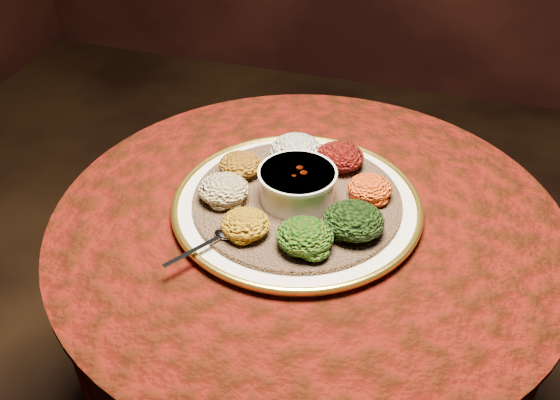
% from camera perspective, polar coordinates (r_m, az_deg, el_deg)
% --- Properties ---
extents(table, '(0.96, 0.96, 0.73)m').
position_cam_1_polar(table, '(1.28, 2.35, -7.83)').
color(table, black).
rests_on(table, ground).
extents(platter, '(0.57, 0.57, 0.02)m').
position_cam_1_polar(platter, '(1.17, 1.55, -0.44)').
color(platter, white).
rests_on(platter, table).
extents(injera, '(0.45, 0.45, 0.01)m').
position_cam_1_polar(injera, '(1.16, 1.56, -0.02)').
color(injera, '#855E42').
rests_on(injera, platter).
extents(stew_bowl, '(0.15, 0.15, 0.06)m').
position_cam_1_polar(stew_bowl, '(1.14, 1.60, 1.57)').
color(stew_bowl, silver).
rests_on(stew_bowl, injera).
extents(spoon, '(0.09, 0.12, 0.01)m').
position_cam_1_polar(spoon, '(1.07, -5.47, -3.33)').
color(spoon, silver).
rests_on(spoon, injera).
extents(portion_ayib, '(0.10, 0.09, 0.05)m').
position_cam_1_polar(portion_ayib, '(1.26, 1.52, 4.78)').
color(portion_ayib, silver).
rests_on(portion_ayib, injera).
extents(portion_kitfo, '(0.10, 0.09, 0.05)m').
position_cam_1_polar(portion_kitfo, '(1.24, 5.47, 3.97)').
color(portion_kitfo, black).
rests_on(portion_kitfo, injera).
extents(portion_tikil, '(0.08, 0.08, 0.04)m').
position_cam_1_polar(portion_tikil, '(1.17, 8.22, 1.12)').
color(portion_tikil, '#C68710').
rests_on(portion_tikil, injera).
extents(portion_gomen, '(0.11, 0.10, 0.05)m').
position_cam_1_polar(portion_gomen, '(1.08, 6.76, -1.86)').
color(portion_gomen, black).
rests_on(portion_gomen, injera).
extents(portion_mixveg, '(0.10, 0.09, 0.05)m').
position_cam_1_polar(portion_mixveg, '(1.04, 2.28, -3.32)').
color(portion_mixveg, '#9B370A').
rests_on(portion_mixveg, injera).
extents(portion_kik, '(0.09, 0.08, 0.04)m').
position_cam_1_polar(portion_kik, '(1.07, -3.18, -2.20)').
color(portion_kik, '#B4800F').
rests_on(portion_kik, injera).
extents(portion_timatim, '(0.10, 0.09, 0.05)m').
position_cam_1_polar(portion_timatim, '(1.15, -5.15, 0.99)').
color(portion_timatim, maroon).
rests_on(portion_timatim, injera).
extents(portion_shiro, '(0.09, 0.08, 0.04)m').
position_cam_1_polar(portion_shiro, '(1.22, -3.61, 3.25)').
color(portion_shiro, brown).
rests_on(portion_shiro, injera).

